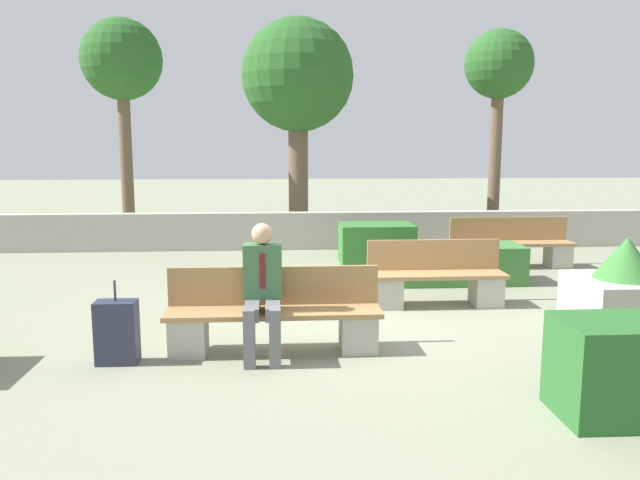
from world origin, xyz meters
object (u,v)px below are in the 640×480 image
Objects in this scene: person_seated_man at (263,285)px; suitcase at (117,332)px; planter_corner_left at (624,290)px; tree_leftmost at (122,64)px; bench_left_side at (436,281)px; tree_center_right at (499,70)px; bench_front at (274,319)px; bench_right_side at (512,248)px; tree_center_left at (298,79)px.

person_seated_man is 1.45m from suitcase.
tree_leftmost is (-7.33, 7.33, 3.36)m from planter_corner_left.
bench_left_side is at bearing 152.02° from planter_corner_left.
person_seated_man reaches higher than planter_corner_left.
tree_center_right is at bearing 82.48° from planter_corner_left.
tree_leftmost is 8.29m from tree_center_right.
person_seated_man is at bearing -122.24° from tree_center_right.
bench_front is 4.08m from planter_corner_left.
bench_left_side and bench_right_side have the same top height.
bench_front is at bearing -151.91° from bench_left_side.
person_seated_man is 1.62× the size of suitcase.
tree_center_right reaches higher than bench_right_side.
bench_front is 0.46× the size of tree_leftmost.
bench_front is at bearing -93.59° from tree_center_left.
bench_left_side is 2.88m from person_seated_man.
tree_center_right is (8.29, -0.04, -0.08)m from tree_leftmost.
bench_front is 0.47× the size of tree_center_right.
tree_leftmost reaches higher than bench_right_side.
bench_left_side is at bearing -49.43° from tree_leftmost.
bench_left_side is 0.86× the size of bench_right_side.
bench_front is 1.05× the size of bench_right_side.
person_seated_man is 0.28× the size of tree_leftmost.
tree_center_right reaches higher than bench_left_side.
tree_center_left is (0.59, 7.88, 2.75)m from person_seated_man.
bench_right_side is 0.43× the size of tree_center_left.
tree_center_left is at bearing 94.26° from bench_left_side.
planter_corner_left reaches higher than bench_left_side.
planter_corner_left is 0.23× the size of tree_center_right.
tree_leftmost is (-1.81, 8.24, 3.48)m from suitcase.
bench_front is at bearing 10.14° from suitcase.
tree_leftmost reaches higher than bench_front.
planter_corner_left is at bearing 9.37° from suitcase.
bench_front is 0.45× the size of tree_center_left.
suitcase is (-1.49, -0.27, -0.03)m from bench_front.
suitcase is (-3.58, -1.94, -0.01)m from bench_left_side.
suitcase is at bearing -130.80° from bench_right_side.
bench_front is 1.52m from suitcase.
suitcase is (-5.50, -4.37, -0.02)m from bench_right_side.
planter_corner_left reaches higher than bench_right_side.
planter_corner_left is (4.03, 0.64, 0.09)m from bench_front.
tree_leftmost is at bearing 111.51° from person_seated_man.
planter_corner_left reaches higher than suitcase.
bench_left_side is 1.34× the size of person_seated_man.
bench_left_side is 7.02m from tree_center_left.
suitcase is at bearing -174.88° from person_seated_man.
tree_center_right is at bearing -0.28° from tree_leftmost.
tree_center_left is 4.51m from tree_center_right.
bench_right_side is at bearing 45.93° from person_seated_man.
planter_corner_left is (4.13, 0.79, -0.30)m from person_seated_man.
person_seated_man is 8.36m from tree_center_left.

